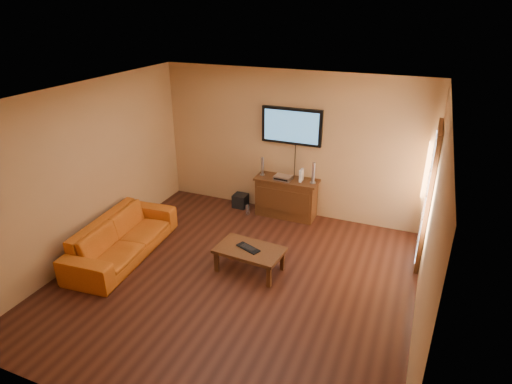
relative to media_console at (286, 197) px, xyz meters
The scene contains 14 objects.
ground_plane 2.30m from the media_console, 90.64° to the right, with size 5.00×5.00×0.00m, color black.
room_walls 2.10m from the media_console, 90.88° to the right, with size 5.00×5.00×5.00m.
french_door 2.58m from the media_console, 13.13° to the right, with size 0.07×1.02×2.22m.
media_console is the anchor object (origin of this frame).
television 1.34m from the media_console, 90.00° to the left, with size 1.12×0.08×0.66m.
coffee_table 1.94m from the media_console, 87.73° to the right, with size 1.04×0.67×0.38m.
sofa 3.04m from the media_console, 130.72° to the right, with size 2.13×0.62×0.83m, color #C45C15.
speaker_left 0.73m from the media_console, behind, with size 0.09×0.09×0.35m.
speaker_right 0.74m from the media_console, ahead, with size 0.11×0.11×0.39m.
av_receiver 0.42m from the media_console, 143.32° to the right, with size 0.31×0.22×0.07m, color silver.
game_console 0.56m from the media_console, ahead, with size 0.05×0.16×0.23m, color white.
subwoofer 0.99m from the media_console, behind, with size 0.26×0.26×0.26m, color black.
bottle 0.79m from the media_console, 160.65° to the right, with size 0.08×0.08×0.22m.
keyboard 1.94m from the media_console, 88.35° to the right, with size 0.41×0.28×0.02m.
Camera 1 is at (2.28, -4.71, 3.77)m, focal length 30.00 mm.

